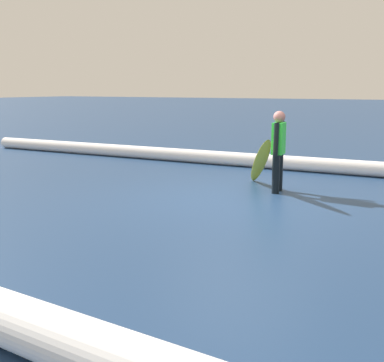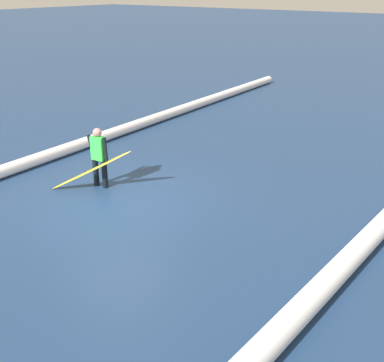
% 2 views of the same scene
% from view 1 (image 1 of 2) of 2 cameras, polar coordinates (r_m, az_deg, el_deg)
% --- Properties ---
extents(ground_plane, '(158.35, 158.35, 0.00)m').
position_cam_1_polar(ground_plane, '(8.72, 4.96, -2.11)').
color(ground_plane, navy).
extents(surfer, '(0.24, 0.61, 1.52)m').
position_cam_1_polar(surfer, '(9.30, 9.98, 3.90)').
color(surfer, black).
rests_on(surfer, ground_plane).
extents(surfboard, '(1.22, 1.95, 1.13)m').
position_cam_1_polar(surfboard, '(9.42, 7.89, 2.15)').
color(surfboard, yellow).
rests_on(surfboard, ground_plane).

